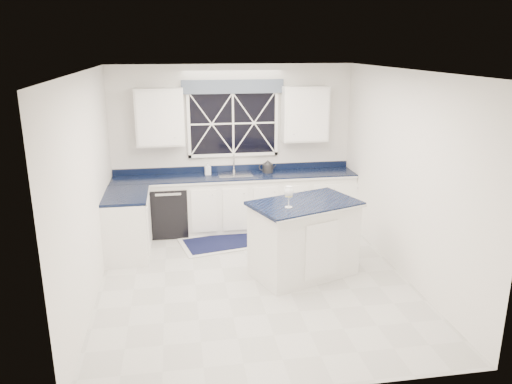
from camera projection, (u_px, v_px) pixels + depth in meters
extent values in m
plane|color=beige|center=(254.00, 280.00, 6.60)|extent=(4.50, 4.50, 0.00)
cube|color=white|center=(233.00, 147.00, 8.35)|extent=(4.00, 0.10, 2.70)
cube|color=white|center=(236.00, 203.00, 8.32)|extent=(3.98, 0.60, 0.90)
cube|color=white|center=(128.00, 226.00, 7.30)|extent=(0.60, 1.00, 0.90)
cube|color=black|center=(236.00, 176.00, 8.19)|extent=(3.98, 0.64, 0.04)
cube|color=black|center=(169.00, 209.00, 8.16)|extent=(0.60, 0.58, 0.82)
cube|color=black|center=(233.00, 123.00, 8.21)|extent=(1.40, 0.02, 1.00)
cube|color=#515C6F|center=(233.00, 87.00, 7.98)|extent=(1.65, 0.04, 0.22)
cube|color=white|center=(160.00, 117.00, 7.85)|extent=(0.75, 0.34, 0.90)
cube|color=white|center=(305.00, 114.00, 8.21)|extent=(0.75, 0.34, 0.90)
cylinder|color=#B8B8BA|center=(234.00, 171.00, 8.38)|extent=(0.05, 0.05, 0.04)
cylinder|color=#B8B8BA|center=(234.00, 163.00, 8.34)|extent=(0.02, 0.02, 0.28)
cylinder|color=#B8B8BA|center=(234.00, 156.00, 8.22)|extent=(0.02, 0.18, 0.02)
cube|color=white|center=(304.00, 240.00, 6.66)|extent=(1.49, 1.16, 0.98)
cube|color=black|center=(305.00, 204.00, 6.52)|extent=(1.57, 1.25, 0.04)
cube|color=beige|center=(224.00, 243.00, 7.84)|extent=(1.45, 1.06, 0.01)
cube|color=black|center=(224.00, 242.00, 7.83)|extent=(1.28, 0.88, 0.01)
cylinder|color=#2B2C2E|center=(268.00, 168.00, 8.33)|extent=(0.24, 0.24, 0.15)
cone|color=#2B2C2E|center=(268.00, 162.00, 8.30)|extent=(0.19, 0.19, 0.06)
torus|color=#2B2C2E|center=(262.00, 167.00, 8.35)|extent=(0.12, 0.06, 0.12)
cylinder|color=#2B2C2E|center=(274.00, 167.00, 8.29)|extent=(0.07, 0.05, 0.10)
cylinder|color=silver|center=(289.00, 207.00, 6.29)|extent=(0.09, 0.09, 0.01)
cylinder|color=silver|center=(289.00, 201.00, 6.27)|extent=(0.01, 0.01, 0.15)
ellipsoid|color=silver|center=(289.00, 192.00, 6.24)|extent=(0.12, 0.12, 0.15)
cylinder|color=#CAC06B|center=(289.00, 194.00, 6.24)|extent=(0.10, 0.10, 0.06)
imported|color=silver|center=(208.00, 168.00, 8.18)|extent=(0.10, 0.11, 0.21)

